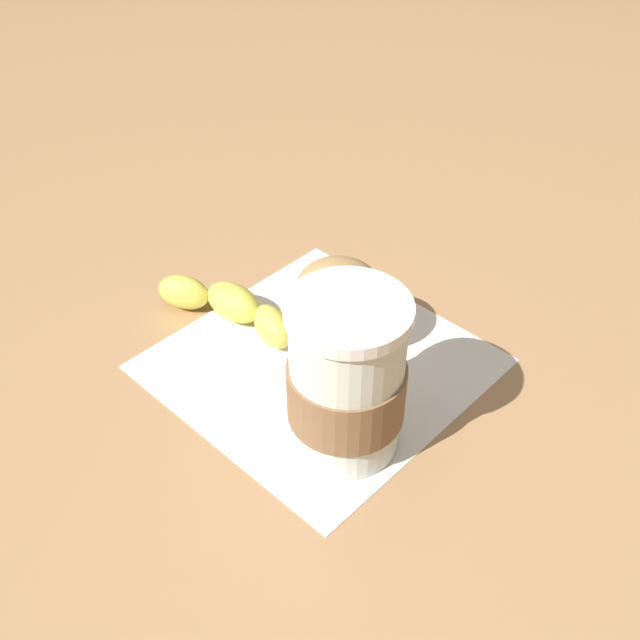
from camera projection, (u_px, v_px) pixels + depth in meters
ground_plane at (320, 364)px, 0.66m from camera, size 3.00×3.00×0.00m
paper_napkin at (320, 363)px, 0.66m from camera, size 0.29×0.29×0.00m
coffee_cup at (346, 380)px, 0.55m from camera, size 0.09×0.09×0.14m
muffin at (336, 303)px, 0.65m from camera, size 0.07×0.07×0.09m
banana at (230, 305)px, 0.70m from camera, size 0.16×0.06×0.03m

